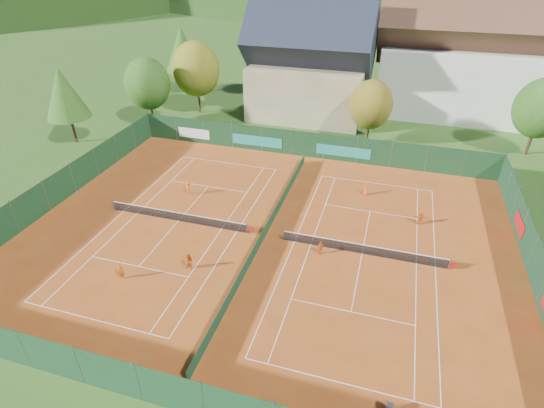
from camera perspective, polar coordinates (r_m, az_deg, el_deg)
The scene contains 33 objects.
ground at distance 35.39m, azimuth -0.93°, elevation -4.42°, with size 600.00×600.00×0.00m, color #294F18.
clay_pad at distance 35.38m, azimuth -0.93°, elevation -4.39°, with size 40.00×32.00×0.01m, color #A04517.
court_markings_left at distance 38.14m, azimuth -12.48°, elevation -2.23°, with size 11.03×23.83×0.00m.
court_markings_right at distance 34.29m, azimuth 12.01°, elevation -6.56°, with size 11.03×23.83×0.00m.
tennis_net_left at distance 37.81m, azimuth -12.36°, elevation -1.65°, with size 13.30×0.10×1.02m.
tennis_net_right at distance 33.98m, azimuth 12.36°, elevation -5.95°, with size 13.30×0.10×1.02m.
court_divider at distance 35.09m, azimuth -0.94°, elevation -3.74°, with size 0.03×28.80×1.00m.
fence_north at distance 48.21m, azimuth 4.30°, elevation 8.01°, with size 40.00×0.10×3.00m.
fence_south at distance 24.07m, azimuth -13.53°, elevation -23.39°, with size 40.00×0.04×3.00m.
fence_west at distance 44.05m, azimuth -26.63°, elevation 2.08°, with size 0.04×32.00×3.00m.
fence_east at distance 35.29m, azimuth 32.09°, elevation -7.27°, with size 0.09×32.00×3.00m.
chalet at distance 60.06m, azimuth 5.19°, elevation 18.02°, with size 16.20×12.00×16.00m.
hotel_block_a at distance 64.98m, azimuth 23.86°, elevation 17.35°, with size 21.60×11.00×17.25m.
tree_west_front at distance 58.38m, azimuth -16.40°, elevation 15.25°, with size 5.72×5.72×8.69m.
tree_west_mid at distance 61.31m, azimuth -10.19°, elevation 17.42°, with size 6.44×6.44×9.78m.
tree_west_back at distance 70.78m, azimuth -11.96°, elevation 19.73°, with size 5.60×5.60×10.00m.
tree_center at distance 51.82m, azimuth 13.15°, elevation 12.86°, with size 5.01×5.01×7.60m.
tree_east_front at distance 55.58m, azimuth 32.46°, elevation 10.77°, with size 5.72×5.72×8.69m.
tree_west_side at distance 55.70m, azimuth -26.22°, elevation 13.26°, with size 5.04×5.04×9.00m.
tree_east_back at distance 70.76m, azimuth 31.75°, elevation 15.87°, with size 7.15×7.15×10.86m.
mountain_backdrop at distance 268.29m, azimuth 21.42°, elevation 16.84°, with size 820.00×530.00×242.00m.
ball_hopper at distance 24.94m, azimuth 15.51°, elevation -24.77°, with size 0.34×0.34×0.80m.
loose_ball_0 at distance 33.10m, azimuth -19.38°, elevation -9.50°, with size 0.07×0.07×0.07m, color #CCD833.
loose_ball_1 at distance 27.69m, azimuth -1.97°, elevation -17.19°, with size 0.07×0.07×0.07m, color #CCD833.
loose_ball_2 at distance 37.22m, azimuth 1.27°, elevation -2.28°, with size 0.07×0.07×0.07m, color #CCD833.
loose_ball_3 at distance 44.74m, azimuth -3.82°, elevation 3.98°, with size 0.07×0.07×0.07m, color #CCD833.
loose_ball_4 at distance 34.30m, azimuth 19.60°, elevation -7.89°, with size 0.07×0.07×0.07m, color #CCD833.
player_left_near at distance 32.82m, azimuth -19.67°, elevation -8.55°, with size 0.48×0.31×1.31m, color #D65E13.
player_left_mid at distance 32.28m, azimuth -11.10°, elevation -7.65°, with size 0.69×0.53×1.41m, color #CB5A12.
player_left_far at distance 41.58m, azimuth -11.13°, elevation 2.13°, with size 0.91×0.52×1.40m, color #ED5B15.
player_right_near at distance 33.41m, azimuth 6.49°, elevation -5.86°, with size 0.70×0.29×1.19m, color #DA5913.
player_right_far_a at distance 41.80m, azimuth 12.56°, elevation 1.94°, with size 0.58×0.38×1.18m, color orange.
player_right_far_b at distance 38.71m, azimuth 19.26°, elevation -1.79°, with size 1.13×0.36×1.22m, color orange.
Camera 1 is at (8.73, -27.12, 20.97)m, focal length 28.00 mm.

